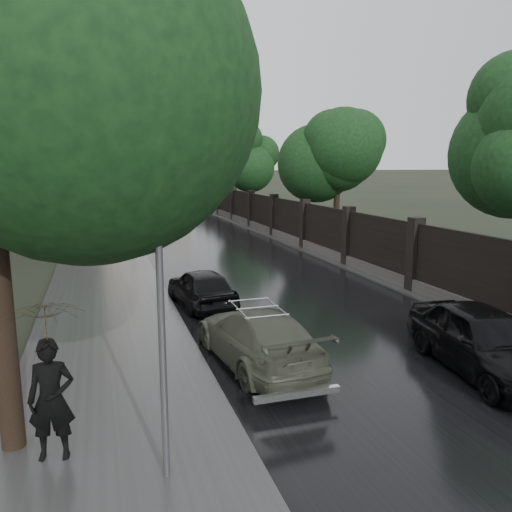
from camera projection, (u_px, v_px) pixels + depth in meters
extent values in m
cube|color=black|center=(113.00, 177.00, 185.49)|extent=(8.00, 420.00, 0.02)
cube|color=#2D2D2D|center=(97.00, 177.00, 183.70)|extent=(4.00, 420.00, 0.16)
cube|color=#2D2D2D|center=(129.00, 177.00, 187.12)|extent=(3.00, 420.00, 0.08)
cube|color=#383533|center=(244.00, 221.00, 38.68)|extent=(0.40, 75.00, 0.50)
cube|color=black|center=(244.00, 205.00, 38.45)|extent=(0.15, 75.00, 2.00)
cube|color=black|center=(172.00, 186.00, 74.11)|extent=(0.45, 0.45, 2.70)
cylinder|color=black|center=(67.00, 190.00, 32.58)|extent=(0.36, 0.36, 5.85)
sphere|color=black|center=(65.00, 153.00, 32.15)|extent=(4.25, 4.25, 4.25)
cylinder|color=black|center=(337.00, 195.00, 29.71)|extent=(0.36, 0.36, 5.53)
sphere|color=black|center=(338.00, 157.00, 29.31)|extent=(4.08, 4.08, 4.08)
cylinder|color=black|center=(249.00, 184.00, 46.59)|extent=(0.36, 0.36, 5.53)
sphere|color=black|center=(249.00, 160.00, 46.19)|extent=(4.08, 4.08, 4.08)
cylinder|color=#59595E|center=(161.00, 318.00, 6.70)|extent=(0.10, 0.10, 5.00)
cube|color=#59595E|center=(154.00, 123.00, 6.24)|extent=(0.25, 0.12, 0.12)
cylinder|color=#59595E|center=(131.00, 217.00, 29.24)|extent=(0.12, 0.12, 3.00)
imported|color=#59595E|center=(130.00, 183.00, 28.88)|extent=(0.16, 0.20, 1.00)
sphere|color=#FF0C0C|center=(130.00, 186.00, 28.77)|extent=(0.14, 0.14, 0.14)
cube|color=tan|center=(45.00, 133.00, 275.15)|extent=(28.00, 22.00, 44.00)
cube|color=tan|center=(161.00, 135.00, 294.18)|extent=(28.00, 22.00, 44.00)
cube|color=tan|center=(104.00, 119.00, 283.22)|extent=(30.00, 30.00, 60.00)
cube|color=tan|center=(100.00, 45.00, 276.01)|extent=(22.00, 22.00, 40.00)
imported|color=#464A3B|center=(257.00, 337.00, 11.44)|extent=(2.24, 4.61, 1.29)
imported|color=black|center=(201.00, 287.00, 16.09)|extent=(1.91, 3.87, 1.27)
imported|color=black|center=(484.00, 340.00, 10.93)|extent=(2.34, 4.58, 1.49)
imported|color=black|center=(51.00, 400.00, 7.41)|extent=(0.73, 0.53, 1.86)
imported|color=black|center=(44.00, 303.00, 7.15)|extent=(1.22, 1.24, 0.99)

